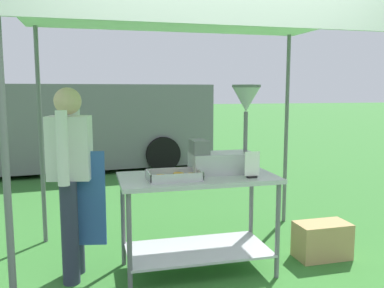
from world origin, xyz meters
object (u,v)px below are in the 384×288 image
object	(u,v)px
vendor	(71,174)
supply_crate	(322,240)
stall_canopy	(195,19)
donut_cart	(198,204)
van_grey	(67,125)
donut_fryer	(228,142)
donut_tray	(175,177)
menu_sign	(252,167)

from	to	relation	value
vendor	supply_crate	world-z (taller)	vendor
stall_canopy	donut_cart	world-z (taller)	stall_canopy
van_grey	vendor	bearing A→B (deg)	-86.98
donut_cart	donut_fryer	xyz separation A→B (m)	(0.29, 0.08, 0.52)
donut_fryer	supply_crate	bearing A→B (deg)	-5.74
donut_tray	menu_sign	size ratio (longest dim) A/B	1.98
donut_cart	donut_tray	size ratio (longest dim) A/B	3.06
vendor	supply_crate	distance (m)	2.39
stall_canopy	vendor	bearing A→B (deg)	178.40
menu_sign	vendor	bearing A→B (deg)	167.83
menu_sign	donut_tray	bearing A→B (deg)	172.12
van_grey	donut_cart	bearing A→B (deg)	-75.93
donut_tray	donut_fryer	distance (m)	0.60
donut_tray	van_grey	bearing A→B (deg)	101.54
donut_tray	donut_fryer	bearing A→B (deg)	18.77
menu_sign	supply_crate	world-z (taller)	menu_sign
donut_tray	supply_crate	bearing A→B (deg)	3.27
donut_fryer	vendor	xyz separation A→B (m)	(-1.34, 0.05, -0.23)
donut_fryer	donut_tray	bearing A→B (deg)	-161.23
stall_canopy	supply_crate	bearing A→B (deg)	-5.40
donut_fryer	menu_sign	size ratio (longest dim) A/B	3.51
vendor	donut_tray	bearing A→B (deg)	-15.43
donut_cart	supply_crate	size ratio (longest dim) A/B	2.63
menu_sign	vendor	world-z (taller)	vendor
donut_fryer	menu_sign	bearing A→B (deg)	-64.33
stall_canopy	donut_tray	bearing A→B (deg)	-138.51
vendor	stall_canopy	bearing A→B (deg)	-1.60
donut_tray	donut_cart	bearing A→B (deg)	23.90
donut_cart	menu_sign	world-z (taller)	menu_sign
donut_fryer	van_grey	world-z (taller)	van_grey
van_grey	supply_crate	bearing A→B (deg)	-64.30
vendor	supply_crate	size ratio (longest dim) A/B	3.16
donut_tray	vendor	size ratio (longest dim) A/B	0.27
menu_sign	vendor	xyz separation A→B (m)	(-1.47, 0.32, -0.05)
donut_tray	van_grey	xyz separation A→B (m)	(-1.09, 5.36, -0.00)
stall_canopy	van_grey	distance (m)	5.48
stall_canopy	donut_fryer	xyz separation A→B (m)	(0.29, -0.02, -1.04)
donut_tray	vendor	world-z (taller)	vendor
donut_tray	van_grey	world-z (taller)	van_grey
vendor	supply_crate	bearing A→B (deg)	-3.65
donut_cart	supply_crate	bearing A→B (deg)	-0.78
stall_canopy	donut_fryer	size ratio (longest dim) A/B	3.80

